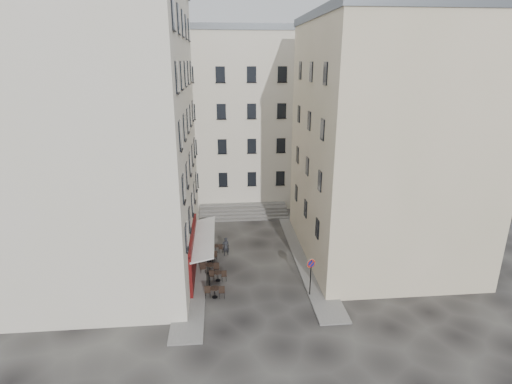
{
  "coord_description": "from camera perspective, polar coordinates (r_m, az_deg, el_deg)",
  "views": [
    {
      "loc": [
        -2.2,
        -25.92,
        15.27
      ],
      "look_at": [
        0.52,
        4.0,
        5.35
      ],
      "focal_mm": 28.0,
      "sensor_mm": 36.0,
      "label": 1
    }
  ],
  "objects": [
    {
      "name": "bistro_table_e",
      "position": [
        33.71,
        -5.77,
        -7.98
      ],
      "size": [
        1.16,
        0.54,
        0.81
      ],
      "color": "black",
      "rests_on": "ground"
    },
    {
      "name": "building_right",
      "position": [
        32.6,
        17.96,
        6.84
      ],
      "size": [
        12.2,
        14.2,
        18.6
      ],
      "color": "#C6BA93",
      "rests_on": "ground"
    },
    {
      "name": "ground",
      "position": [
        30.16,
        -0.31,
        -12.15
      ],
      "size": [
        90.0,
        90.0,
        0.0
      ],
      "primitive_type": "plane",
      "color": "black",
      "rests_on": "ground"
    },
    {
      "name": "bollard_near",
      "position": [
        28.97,
        -6.71,
        -12.46
      ],
      "size": [
        0.12,
        0.12,
        0.98
      ],
      "color": "black",
      "rests_on": "ground"
    },
    {
      "name": "building_left",
      "position": [
        30.49,
        -21.12,
        7.69
      ],
      "size": [
        12.2,
        16.2,
        20.6
      ],
      "color": "beige",
      "rests_on": "ground"
    },
    {
      "name": "bollard_mid",
      "position": [
        32.03,
        -6.58,
        -9.27
      ],
      "size": [
        0.12,
        0.12,
        0.98
      ],
      "color": "black",
      "rests_on": "ground"
    },
    {
      "name": "bistro_table_b",
      "position": [
        29.69,
        -5.46,
        -11.75
      ],
      "size": [
        1.27,
        0.6,
        0.89
      ],
      "color": "black",
      "rests_on": "ground"
    },
    {
      "name": "no_parking_sign",
      "position": [
        27.34,
        7.84,
        -11.01
      ],
      "size": [
        0.61,
        0.24,
        2.79
      ],
      "rotation": [
        0.0,
        0.0,
        0.34
      ],
      "color": "black",
      "rests_on": "ground"
    },
    {
      "name": "sidewalk_left",
      "position": [
        33.64,
        -8.66,
        -8.84
      ],
      "size": [
        2.0,
        22.0,
        0.12
      ],
      "primitive_type": "cube",
      "color": "slate",
      "rests_on": "ground"
    },
    {
      "name": "bollard_far",
      "position": [
        35.18,
        -6.48,
        -6.64
      ],
      "size": [
        0.12,
        0.12,
        0.98
      ],
      "color": "black",
      "rests_on": "ground"
    },
    {
      "name": "building_back",
      "position": [
        45.33,
        -3.71,
        10.67
      ],
      "size": [
        18.2,
        10.2,
        18.6
      ],
      "color": "beige",
      "rests_on": "ground"
    },
    {
      "name": "bistro_table_c",
      "position": [
        30.6,
        -6.63,
        -10.71
      ],
      "size": [
        1.43,
        0.67,
        1.0
      ],
      "color": "black",
      "rests_on": "ground"
    },
    {
      "name": "sidewalk_right",
      "position": [
        33.36,
        7.06,
        -9.02
      ],
      "size": [
        2.0,
        18.0,
        0.12
      ],
      "primitive_type": "cube",
      "color": "slate",
      "rests_on": "ground"
    },
    {
      "name": "bistro_table_a",
      "position": [
        27.82,
        -5.92,
        -13.94
      ],
      "size": [
        1.36,
        0.64,
        0.95
      ],
      "color": "black",
      "rests_on": "ground"
    },
    {
      "name": "bistro_table_d",
      "position": [
        32.36,
        -6.82,
        -9.04
      ],
      "size": [
        1.39,
        0.65,
        0.98
      ],
      "color": "black",
      "rests_on": "ground"
    },
    {
      "name": "pedestrian",
      "position": [
        33.07,
        -4.34,
        -7.76
      ],
      "size": [
        0.66,
        0.52,
        1.58
      ],
      "primitive_type": "imported",
      "rotation": [
        0.0,
        0.0,
        3.42
      ],
      "color": "#212327",
      "rests_on": "ground"
    },
    {
      "name": "cafe_storefront",
      "position": [
        30.14,
        -8.77,
        -8.35
      ],
      "size": [
        1.74,
        7.3,
        3.5
      ],
      "color": "#450C09",
      "rests_on": "ground"
    },
    {
      "name": "stone_steps",
      "position": [
        41.33,
        -1.81,
        -2.84
      ],
      "size": [
        9.0,
        3.15,
        0.8
      ],
      "color": "#615E5C",
      "rests_on": "ground"
    }
  ]
}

